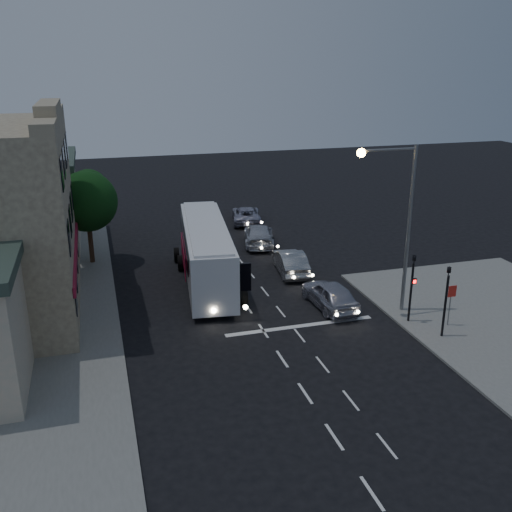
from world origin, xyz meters
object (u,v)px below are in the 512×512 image
object	(u,v)px
street_tree	(86,199)
traffic_signal_main	(412,280)
car_sedan_c	(246,215)
traffic_signal_side	(447,293)
streetlight	(399,211)
car_sedan_a	(290,262)
car_sedan_b	(259,235)
regulatory_sign	(451,299)
tour_bus	(206,251)
car_suv	(330,294)

from	to	relation	value
street_tree	traffic_signal_main	bearing A→B (deg)	-42.03
car_sedan_c	traffic_signal_main	size ratio (longest dim) A/B	1.20
traffic_signal_side	street_tree	xyz separation A→B (m)	(-16.51, 16.22, 2.08)
traffic_signal_main	streetlight	distance (m)	3.61
car_sedan_a	car_sedan_c	distance (m)	12.45
car_sedan_b	traffic_signal_main	world-z (taller)	traffic_signal_main
car_sedan_a	street_tree	world-z (taller)	street_tree
regulatory_sign	streetlight	size ratio (longest dim) A/B	0.24
tour_bus	regulatory_sign	world-z (taller)	tour_bus
car_sedan_a	regulatory_sign	distance (m)	11.13
regulatory_sign	street_tree	size ratio (longest dim) A/B	0.35
traffic_signal_side	car_sedan_b	bearing A→B (deg)	104.63
car_sedan_a	car_sedan_c	size ratio (longest dim) A/B	0.94
car_sedan_c	traffic_signal_main	world-z (taller)	traffic_signal_main
traffic_signal_side	street_tree	world-z (taller)	street_tree
car_suv	streetlight	size ratio (longest dim) A/B	0.51
regulatory_sign	car_sedan_a	bearing A→B (deg)	117.95
car_suv	streetlight	bearing A→B (deg)	148.25
traffic_signal_side	regulatory_sign	size ratio (longest dim) A/B	1.86
car_sedan_b	car_suv	bearing A→B (deg)	106.92
tour_bus	streetlight	bearing A→B (deg)	-33.29
streetlight	street_tree	world-z (taller)	streetlight
tour_bus	car_suv	world-z (taller)	tour_bus
car_sedan_b	streetlight	size ratio (longest dim) A/B	0.57
car_sedan_a	car_sedan_c	world-z (taller)	car_sedan_a
car_sedan_a	streetlight	bearing A→B (deg)	120.50
regulatory_sign	street_tree	distance (m)	23.40
streetlight	regulatory_sign	bearing A→B (deg)	-51.25
car_sedan_b	traffic_signal_side	xyz separation A→B (m)	(4.46, -17.09, 1.67)
car_sedan_a	traffic_signal_side	bearing A→B (deg)	118.05
car_sedan_c	streetlight	world-z (taller)	streetlight
car_suv	car_sedan_b	distance (m)	12.10
car_sedan_b	streetlight	xyz separation A→B (m)	(3.51, -13.69, 4.98)
regulatory_sign	streetlight	bearing A→B (deg)	128.75
car_sedan_a	traffic_signal_main	world-z (taller)	traffic_signal_main
car_sedan_b	regulatory_sign	distance (m)	17.05
regulatory_sign	car_sedan_c	bearing A→B (deg)	102.08
car_suv	traffic_signal_side	distance (m)	6.55
car_suv	car_sedan_a	xyz separation A→B (m)	(-0.31, 5.77, -0.01)
traffic_signal_main	traffic_signal_side	bearing A→B (deg)	-70.51
tour_bus	car_sedan_a	xyz separation A→B (m)	(5.49, 0.03, -1.24)
car_sedan_b	traffic_signal_main	xyz separation A→B (m)	(3.76, -15.11, 1.67)
tour_bus	regulatory_sign	bearing A→B (deg)	-35.69
car_sedan_c	street_tree	world-z (taller)	street_tree
tour_bus	car_sedan_b	bearing A→B (deg)	57.27
traffic_signal_side	streetlight	distance (m)	4.84
streetlight	car_sedan_c	bearing A→B (deg)	98.06
car_sedan_a	tour_bus	bearing A→B (deg)	6.99
car_sedan_b	traffic_signal_side	bearing A→B (deg)	118.86
car_suv	car_sedan_c	world-z (taller)	car_suv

